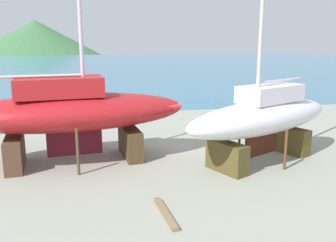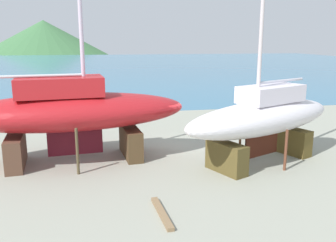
% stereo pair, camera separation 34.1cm
% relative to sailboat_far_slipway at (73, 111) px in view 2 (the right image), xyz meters
% --- Properties ---
extents(ground_plane, '(49.24, 49.24, 0.00)m').
position_rel_sailboat_far_slipway_xyz_m(ground_plane, '(4.60, -1.48, -2.33)').
color(ground_plane, '#969989').
extents(sea_water, '(144.94, 105.60, 0.01)m').
position_rel_sailboat_far_slipway_xyz_m(sea_water, '(4.60, 63.62, -2.33)').
color(sea_water, teal).
rests_on(sea_water, ground).
extents(headland_hill, '(107.25, 107.25, 28.92)m').
position_rel_sailboat_far_slipway_xyz_m(headland_hill, '(-25.19, 174.93, -2.33)').
color(headland_hill, '#407242').
rests_on(headland_hill, ground).
extents(sailboat_far_slipway, '(10.51, 4.29, 17.30)m').
position_rel_sailboat_far_slipway_xyz_m(sailboat_far_slipway, '(0.00, 0.00, 0.00)').
color(sailboat_far_slipway, '#4B3721').
rests_on(sailboat_far_slipway, ground).
extents(sailboat_large_starboard, '(8.92, 5.82, 15.27)m').
position_rel_sailboat_far_slipway_xyz_m(sailboat_large_starboard, '(8.37, -1.70, -0.23)').
color(sailboat_large_starboard, brown).
rests_on(sailboat_large_starboard, ground).
extents(worker, '(0.49, 0.37, 1.68)m').
position_rel_sailboat_far_slipway_xyz_m(worker, '(1.28, 6.71, -1.46)').
color(worker, '#2E6D54').
rests_on(worker, ground).
extents(timber_long_aft, '(0.39, 2.21, 0.12)m').
position_rel_sailboat_far_slipway_xyz_m(timber_long_aft, '(3.04, -5.94, -2.27)').
color(timber_long_aft, olive).
rests_on(timber_long_aft, ground).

